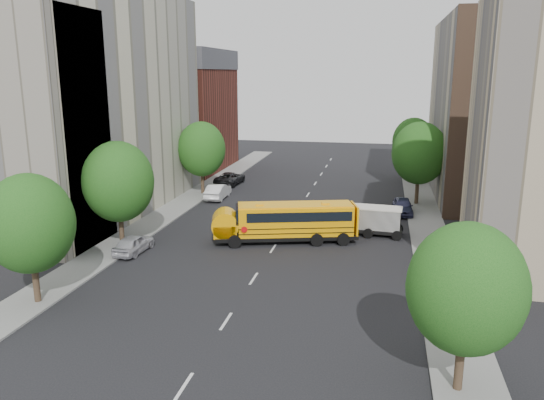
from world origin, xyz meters
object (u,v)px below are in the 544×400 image
(street_tree_0, at_px, (29,224))
(street_tree_3, at_px, (466,289))
(parked_car_4, at_px, (403,206))
(parked_car_0, at_px, (134,244))
(street_tree_5, at_px, (413,142))
(street_tree_4, at_px, (419,153))
(parked_car_2, at_px, (230,178))
(street_tree_2, at_px, (202,149))
(school_bus, at_px, (285,220))
(safari_truck, at_px, (368,220))
(parked_car_1, at_px, (218,191))
(street_tree_1, at_px, (118,182))

(street_tree_0, bearing_deg, street_tree_3, -10.30)
(parked_car_4, bearing_deg, parked_car_0, -143.81)
(street_tree_3, xyz_separation_m, street_tree_5, (-0.00, 44.00, 0.25))
(street_tree_4, height_order, parked_car_4, street_tree_4)
(street_tree_3, height_order, parked_car_2, street_tree_3)
(street_tree_2, xyz_separation_m, school_bus, (11.52, -14.23, -3.14))
(street_tree_0, bearing_deg, parked_car_0, 81.17)
(safari_truck, height_order, parked_car_4, safari_truck)
(parked_car_0, xyz_separation_m, parked_car_1, (0.80, 17.34, 0.10))
(school_bus, bearing_deg, street_tree_2, 112.94)
(street_tree_2, xyz_separation_m, street_tree_3, (22.00, -32.00, -0.37))
(safari_truck, distance_m, parked_car_2, 23.17)
(street_tree_1, relative_size, safari_truck, 1.43)
(street_tree_4, distance_m, school_bus, 17.99)
(street_tree_0, relative_size, safari_truck, 1.34)
(street_tree_1, relative_size, street_tree_5, 1.05)
(street_tree_4, bearing_deg, street_tree_5, 90.00)
(parked_car_4, bearing_deg, safari_truck, -114.21)
(street_tree_5, bearing_deg, safari_truck, -100.65)
(street_tree_2, distance_m, school_bus, 18.57)
(street_tree_0, height_order, street_tree_1, street_tree_1)
(street_tree_0, height_order, parked_car_1, street_tree_0)
(street_tree_0, height_order, street_tree_3, street_tree_0)
(street_tree_3, bearing_deg, street_tree_5, 90.00)
(street_tree_4, xyz_separation_m, school_bus, (-10.48, -14.23, -3.39))
(street_tree_5, bearing_deg, street_tree_3, -90.00)
(street_tree_4, relative_size, street_tree_5, 1.08)
(street_tree_1, distance_m, parked_car_4, 25.24)
(street_tree_0, height_order, school_bus, street_tree_0)
(street_tree_4, bearing_deg, school_bus, -126.37)
(street_tree_5, xyz_separation_m, parked_car_0, (-20.60, -30.99, -4.03))
(parked_car_0, bearing_deg, safari_truck, -150.95)
(street_tree_2, bearing_deg, street_tree_1, -90.00)
(parked_car_4, bearing_deg, street_tree_4, 68.25)
(street_tree_3, distance_m, parked_car_1, 36.43)
(street_tree_1, xyz_separation_m, safari_truck, (17.67, 7.00, -3.73))
(street_tree_2, height_order, school_bus, street_tree_2)
(street_tree_1, bearing_deg, street_tree_0, -90.00)
(street_tree_1, height_order, safari_truck, street_tree_1)
(street_tree_2, distance_m, street_tree_3, 38.83)
(street_tree_3, relative_size, parked_car_4, 1.63)
(parked_car_2, bearing_deg, street_tree_3, 123.11)
(parked_car_2, bearing_deg, parked_car_4, 158.03)
(street_tree_5, distance_m, parked_car_2, 21.96)
(street_tree_0, xyz_separation_m, school_bus, (11.52, 13.77, -2.95))
(safari_truck, bearing_deg, parked_car_2, 138.82)
(street_tree_4, distance_m, parked_car_1, 20.33)
(street_tree_1, xyz_separation_m, street_tree_4, (22.00, 18.00, 0.12))
(street_tree_5, bearing_deg, school_bus, -111.78)
(street_tree_1, bearing_deg, parked_car_0, -35.15)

